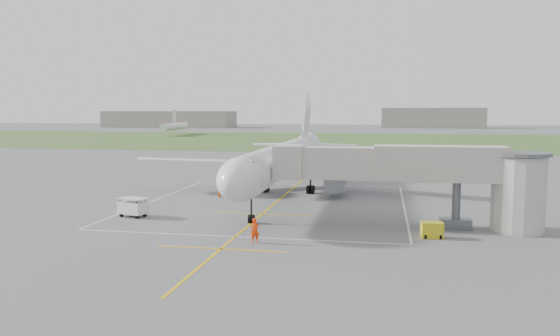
% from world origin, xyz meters
% --- Properties ---
extents(ground, '(700.00, 700.00, 0.00)m').
position_xyz_m(ground, '(0.00, 0.00, 0.00)').
color(ground, '#5B5B5E').
rests_on(ground, ground).
extents(grass_strip, '(700.00, 120.00, 0.02)m').
position_xyz_m(grass_strip, '(0.00, 130.00, 0.01)').
color(grass_strip, '#395826').
rests_on(grass_strip, ground).
extents(apron_markings, '(28.20, 60.00, 0.01)m').
position_xyz_m(apron_markings, '(0.00, -5.82, 0.01)').
color(apron_markings, gold).
rests_on(apron_markings, ground).
extents(airliner, '(38.93, 46.75, 13.52)m').
position_xyz_m(airliner, '(-0.00, 0.75, 4.39)').
color(airliner, silver).
rests_on(airliner, ground).
extents(jet_bridge, '(23.40, 5.00, 7.20)m').
position_xyz_m(jet_bridge, '(15.72, -13.50, 4.74)').
color(jet_bridge, '#9D988D').
rests_on(jet_bridge, ground).
extents(gpu_unit, '(1.81, 1.35, 1.28)m').
position_xyz_m(gpu_unit, '(15.70, -17.35, 0.63)').
color(gpu_unit, gold).
rests_on(gpu_unit, ground).
extents(baggage_cart, '(2.98, 2.28, 1.83)m').
position_xyz_m(baggage_cart, '(-11.99, -13.66, 0.94)').
color(baggage_cart, silver).
rests_on(baggage_cart, ground).
extents(ramp_worker_nose, '(0.83, 0.68, 1.94)m').
position_xyz_m(ramp_worker_nose, '(2.07, -21.70, 0.97)').
color(ramp_worker_nose, '#FD3908').
rests_on(ramp_worker_nose, ground).
extents(ramp_worker_wing, '(1.12, 1.17, 1.90)m').
position_xyz_m(ramp_worker_wing, '(-7.31, -0.24, 0.95)').
color(ramp_worker_wing, orange).
rests_on(ramp_worker_wing, ground).
extents(distant_hangars, '(345.00, 49.00, 12.00)m').
position_xyz_m(distant_hangars, '(-16.15, 265.19, 5.17)').
color(distant_hangars, gray).
rests_on(distant_hangars, ground).
extents(distant_aircraft, '(182.03, 49.11, 8.85)m').
position_xyz_m(distant_aircraft, '(8.49, 166.61, 3.59)').
color(distant_aircraft, silver).
rests_on(distant_aircraft, ground).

